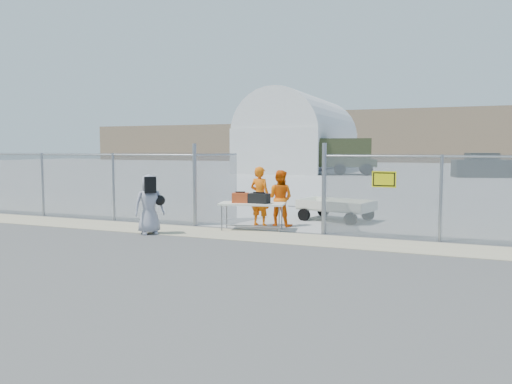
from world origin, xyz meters
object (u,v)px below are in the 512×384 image
at_px(visitor, 149,204).
at_px(utility_trailer, 336,210).
at_px(security_worker_right, 280,198).
at_px(security_worker_left, 260,196).
at_px(folding_table, 252,216).

xyz_separation_m(visitor, utility_trailer, (4.20, 4.42, -0.46)).
xyz_separation_m(security_worker_right, utility_trailer, (1.33, 1.79, -0.49)).
bearing_deg(security_worker_left, visitor, 58.61).
bearing_deg(visitor, security_worker_right, -1.74).
height_order(folding_table, visitor, visitor).
height_order(visitor, utility_trailer, visitor).
bearing_deg(folding_table, security_worker_right, 50.58).
relative_size(security_worker_right, utility_trailer, 0.56).
bearing_deg(security_worker_right, security_worker_left, 17.39).
bearing_deg(security_worker_left, folding_table, 106.84).
xyz_separation_m(security_worker_left, visitor, (-2.29, -2.48, -0.08)).
relative_size(security_worker_left, utility_trailer, 0.60).
distance_m(folding_table, utility_trailer, 3.31).
relative_size(folding_table, utility_trailer, 0.62).
distance_m(security_worker_left, security_worker_right, 0.61).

